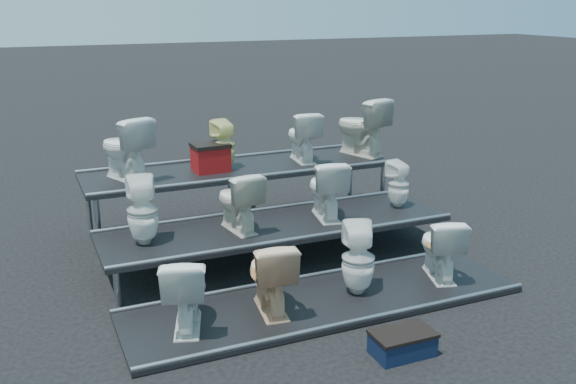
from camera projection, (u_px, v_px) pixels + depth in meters
name	position (u px, v px, depth m)	size (l,w,h in m)	color
ground	(277.00, 260.00, 7.84)	(80.00, 80.00, 0.00)	black
tier_front	(324.00, 302.00, 6.69)	(4.20, 1.20, 0.06)	black
tier_mid	(277.00, 242.00, 7.77)	(4.20, 1.20, 0.46)	black
tier_back	(241.00, 197.00, 8.86)	(4.20, 1.20, 0.86)	black
toilet_0	(185.00, 291.00, 6.02)	(0.42, 0.73, 0.75)	white
toilet_1	(270.00, 275.00, 6.34)	(0.43, 0.75, 0.76)	#ECB991
toilet_2	(358.00, 259.00, 6.72)	(0.35, 0.36, 0.78)	white
toilet_3	(440.00, 247.00, 7.12)	(0.40, 0.70, 0.72)	white
toilet_4	(143.00, 211.00, 7.00)	(0.34, 0.35, 0.76)	white
toilet_5	(238.00, 201.00, 7.42)	(0.40, 0.70, 0.71)	beige
toilet_6	(326.00, 189.00, 7.85)	(0.41, 0.73, 0.74)	white
toilet_7	(399.00, 184.00, 8.27)	(0.27, 0.28, 0.61)	white
toilet_8	(125.00, 148.00, 8.04)	(0.45, 0.79, 0.81)	white
toilet_9	(224.00, 145.00, 8.56)	(0.30, 0.30, 0.66)	#F0EA94
toilet_10	(302.00, 136.00, 8.99)	(0.39, 0.69, 0.71)	white
toilet_11	(361.00, 126.00, 9.32)	(0.47, 0.83, 0.84)	beige
red_crate	(211.00, 159.00, 8.49)	(0.45, 0.36, 0.32)	#9D1111
step_stool	(402.00, 345.00, 5.73)	(0.54, 0.32, 0.19)	black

